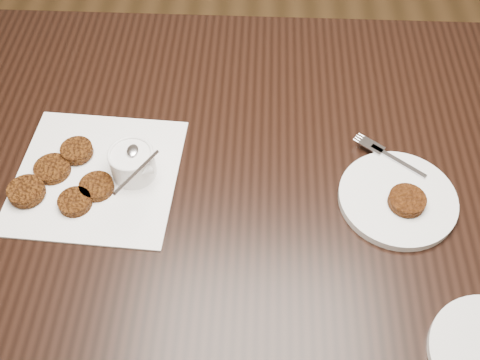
% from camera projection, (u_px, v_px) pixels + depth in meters
% --- Properties ---
extents(floor, '(4.00, 4.00, 0.00)m').
position_uv_depth(floor, '(259.00, 348.00, 1.65)').
color(floor, brown).
rests_on(floor, ground).
extents(table, '(1.46, 0.94, 0.75)m').
position_uv_depth(table, '(264.00, 254.00, 1.41)').
color(table, black).
rests_on(table, floor).
extents(napkin, '(0.33, 0.33, 0.00)m').
position_uv_depth(napkin, '(97.00, 175.00, 1.09)').
color(napkin, white).
rests_on(napkin, table).
extents(sauce_ramekin, '(0.15, 0.15, 0.12)m').
position_uv_depth(sauce_ramekin, '(130.00, 152.00, 1.04)').
color(sauce_ramekin, white).
rests_on(sauce_ramekin, napkin).
extents(patty_cluster, '(0.27, 0.27, 0.02)m').
position_uv_depth(patty_cluster, '(66.00, 177.00, 1.07)').
color(patty_cluster, '#64330D').
rests_on(patty_cluster, napkin).
extents(plate_with_patty, '(0.31, 0.31, 0.03)m').
position_uv_depth(plate_with_patty, '(398.00, 196.00, 1.04)').
color(plate_with_patty, silver).
rests_on(plate_with_patty, table).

